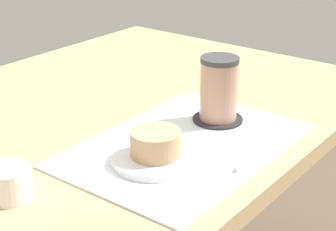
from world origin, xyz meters
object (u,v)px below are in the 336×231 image
object	(u,v)px
pastry	(156,143)
sugar_bowl	(9,183)
coffee_mug	(219,88)
dining_table	(108,143)
pastry_plate	(156,158)

from	to	relation	value
pastry	sugar_bowl	world-z (taller)	pastry
coffee_mug	sugar_bowl	xyz separation A→B (m)	(-0.44, 0.09, -0.05)
dining_table	pastry_plate	xyz separation A→B (m)	(-0.12, -0.23, 0.09)
pastry	sugar_bowl	bearing A→B (deg)	154.39
pastry	sugar_bowl	distance (m)	0.25
dining_table	coffee_mug	world-z (taller)	coffee_mug
coffee_mug	pastry_plate	bearing A→B (deg)	-176.77
pastry_plate	sugar_bowl	bearing A→B (deg)	154.39
pastry	sugar_bowl	xyz separation A→B (m)	(-0.22, 0.11, -0.01)
coffee_mug	sugar_bowl	size ratio (longest dim) A/B	1.80
pastry	pastry_plate	bearing A→B (deg)	0.00
dining_table	pastry_plate	world-z (taller)	pastry_plate
pastry_plate	coffee_mug	size ratio (longest dim) A/B	1.23
pastry	coffee_mug	size ratio (longest dim) A/B	0.69
sugar_bowl	dining_table	bearing A→B (deg)	19.98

